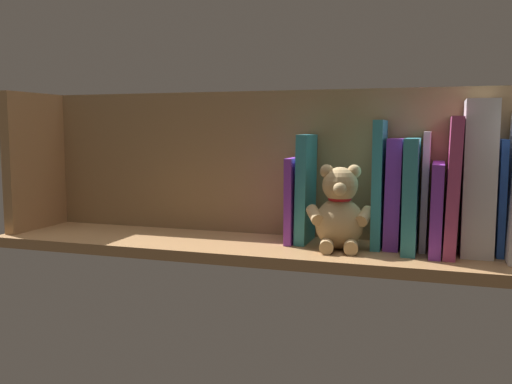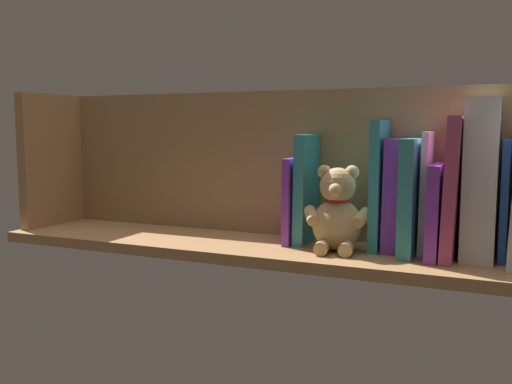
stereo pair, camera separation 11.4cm
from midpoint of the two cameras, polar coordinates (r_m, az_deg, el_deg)
name	(u,v)px [view 1 (the left image)]	position (r cm, az deg, el deg)	size (l,w,h in cm)	color
ground_plane	(256,247)	(116.31, -2.83, -5.69)	(112.87, 24.78, 2.20)	#A87A4C
shelf_back_panel	(270,163)	(123.45, -1.19, 2.94)	(112.87, 1.50, 31.56)	olive
shelf_side_divider	(35,161)	(142.82, -23.74, 2.87)	(2.40, 18.78, 31.56)	#A87A4C
book_1	(500,197)	(111.11, 20.98, -0.50)	(1.29, 9.73, 21.47)	blue
dictionary_thick_white	(478,178)	(109.54, 18.98, 1.38)	(5.65, 11.71, 28.68)	silver
book_2	(453,186)	(108.20, 16.60, 0.57)	(2.16, 14.93, 25.57)	#B23F72
book_3	(437,208)	(108.79, 15.10, -1.61)	(2.13, 14.96, 17.06)	purple
book_4	(425,191)	(111.17, 14.07, 0.09)	(1.21, 9.70, 22.83)	silver
book_5	(411,195)	(109.27, 12.68, -0.31)	(2.63, 14.08, 21.60)	teal
book_6	(394,193)	(111.66, 11.09, -0.16)	(2.89, 9.99, 21.48)	purple
book_7	(379,184)	(111.57, 9.59, 0.79)	(1.87, 10.60, 25.04)	teal
teddy_bear	(340,212)	(108.85, 5.55, -2.08)	(13.25, 11.52, 16.51)	tan
book_8	(306,189)	(114.96, 2.27, 0.32)	(2.17, 10.33, 22.19)	teal
book_9	(294,200)	(115.55, 1.07, -0.82)	(1.49, 11.10, 17.48)	purple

